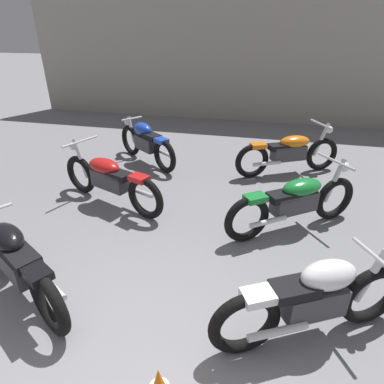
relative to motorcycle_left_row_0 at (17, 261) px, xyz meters
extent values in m
cube|color=#9E998E|center=(1.45, 7.89, 1.34)|extent=(12.87, 0.24, 3.60)
torus|color=black|center=(0.57, -0.33, -0.12)|extent=(0.64, 0.43, 0.67)
cube|color=#38383D|center=(0.01, -0.01, -0.02)|extent=(0.62, 0.49, 0.28)
ellipsoid|color=black|center=(-0.08, 0.04, 0.26)|extent=(0.59, 0.50, 0.26)
cube|color=black|center=(0.20, -0.11, 0.18)|extent=(0.47, 0.41, 0.10)
cube|color=black|center=(0.49, -0.28, 0.18)|extent=(0.34, 0.31, 0.08)
cylinder|color=silver|center=(0.42, -0.09, -0.14)|extent=(0.51, 0.33, 0.07)
torus|color=black|center=(-0.67, 2.37, -0.12)|extent=(0.66, 0.35, 0.67)
torus|color=black|center=(0.72, 1.81, -0.12)|extent=(0.66, 0.35, 0.67)
cylinder|color=silver|center=(-0.59, 2.34, 0.19)|extent=(0.28, 0.17, 0.66)
cube|color=#38383D|center=(0.03, 2.09, -0.02)|extent=(0.70, 0.47, 0.28)
ellipsoid|color=red|center=(-0.06, 2.13, 0.20)|extent=(0.68, 0.52, 0.22)
cube|color=black|center=(0.23, 2.01, 0.12)|extent=(0.46, 0.37, 0.10)
cube|color=red|center=(0.63, 1.85, 0.18)|extent=(0.33, 0.29, 0.08)
cylinder|color=silver|center=(-0.54, 2.32, 0.50)|extent=(0.29, 0.64, 0.04)
sphere|color=white|center=(-0.72, 2.39, 0.38)|extent=(0.14, 0.14, 0.14)
cylinder|color=silver|center=(0.54, 2.03, -0.14)|extent=(0.54, 0.27, 0.07)
torus|color=black|center=(-0.56, 4.30, -0.12)|extent=(0.60, 0.49, 0.67)
torus|color=black|center=(0.49, 3.52, -0.12)|extent=(0.60, 0.49, 0.67)
cylinder|color=silver|center=(-0.49, 4.25, 0.14)|extent=(0.24, 0.20, 0.56)
cube|color=#38383D|center=(-0.04, 3.91, -0.02)|extent=(0.60, 0.53, 0.28)
ellipsoid|color=blue|center=(-0.12, 3.97, 0.26)|extent=(0.58, 0.54, 0.26)
cube|color=black|center=(0.14, 3.78, 0.18)|extent=(0.46, 0.43, 0.10)
cube|color=blue|center=(0.41, 3.58, 0.18)|extent=(0.34, 0.33, 0.08)
cylinder|color=silver|center=(-0.44, 4.22, 0.40)|extent=(0.32, 0.41, 0.04)
sphere|color=white|center=(-0.60, 4.34, 0.28)|extent=(0.14, 0.14, 0.14)
cylinder|color=silver|center=(0.36, 3.78, -0.14)|extent=(0.48, 0.39, 0.07)
torus|color=black|center=(3.51, 0.46, -0.12)|extent=(0.64, 0.41, 0.67)
torus|color=black|center=(2.37, -0.14, -0.12)|extent=(0.64, 0.41, 0.67)
cylinder|color=silver|center=(3.44, 0.43, 0.14)|extent=(0.25, 0.18, 0.56)
cube|color=#38383D|center=(2.94, 0.16, -0.02)|extent=(0.62, 0.48, 0.28)
ellipsoid|color=white|center=(3.03, 0.21, 0.26)|extent=(0.59, 0.49, 0.26)
cube|color=black|center=(2.75, 0.06, 0.18)|extent=(0.47, 0.40, 0.10)
cube|color=white|center=(2.45, -0.10, 0.18)|extent=(0.34, 0.31, 0.08)
cylinder|color=silver|center=(3.39, 0.40, 0.40)|extent=(0.26, 0.44, 0.04)
cylinder|color=silver|center=(2.65, -0.14, -0.14)|extent=(0.52, 0.32, 0.07)
torus|color=black|center=(3.47, 2.44, -0.12)|extent=(0.61, 0.48, 0.67)
torus|color=black|center=(2.25, 1.56, -0.12)|extent=(0.61, 0.48, 0.67)
cylinder|color=silver|center=(3.40, 2.39, 0.19)|extent=(0.26, 0.22, 0.66)
cube|color=#38383D|center=(2.86, 2.00, -0.02)|extent=(0.68, 0.58, 0.28)
ellipsoid|color=#197F33|center=(2.94, 2.06, 0.20)|extent=(0.67, 0.61, 0.22)
cube|color=black|center=(2.68, 1.87, 0.12)|extent=(0.46, 0.43, 0.10)
cube|color=#197F33|center=(2.33, 1.62, 0.18)|extent=(0.34, 0.33, 0.08)
cylinder|color=silver|center=(3.35, 2.36, 0.50)|extent=(0.43, 0.57, 0.04)
sphere|color=white|center=(3.52, 2.47, 0.38)|extent=(0.14, 0.14, 0.14)
cylinder|color=silver|center=(2.53, 1.60, -0.14)|extent=(0.49, 0.38, 0.07)
torus|color=black|center=(3.50, 4.35, -0.12)|extent=(0.65, 0.41, 0.67)
torus|color=black|center=(2.17, 3.66, -0.12)|extent=(0.65, 0.41, 0.67)
cylinder|color=silver|center=(3.43, 4.31, 0.19)|extent=(0.28, 0.19, 0.66)
cube|color=#38383D|center=(2.84, 4.01, -0.02)|extent=(0.70, 0.52, 0.28)
ellipsoid|color=orange|center=(2.93, 4.05, 0.20)|extent=(0.68, 0.56, 0.22)
cube|color=black|center=(2.64, 3.91, 0.12)|extent=(0.47, 0.40, 0.10)
cube|color=orange|center=(2.26, 3.71, 0.18)|extent=(0.34, 0.31, 0.08)
cylinder|color=silver|center=(3.38, 4.29, 0.50)|extent=(0.34, 0.62, 0.04)
sphere|color=white|center=(3.56, 4.38, 0.38)|extent=(0.14, 0.14, 0.14)
cylinder|color=silver|center=(2.45, 3.66, -0.14)|extent=(0.52, 0.31, 0.07)
camera|label=1|loc=(2.37, -2.16, 2.18)|focal=30.29mm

